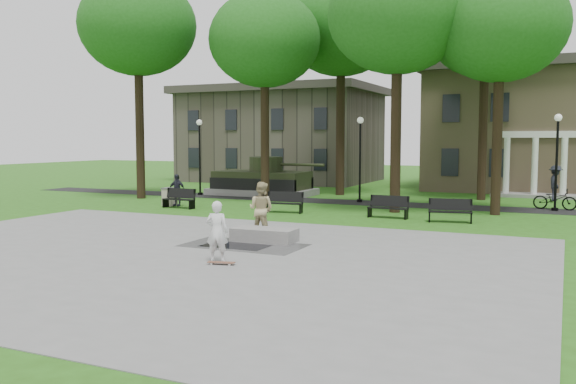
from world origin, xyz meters
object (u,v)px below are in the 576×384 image
at_px(cyclist, 555,192).
at_px(park_bench_0, 180,198).
at_px(skateboarder, 217,231).
at_px(concrete_block, 264,235).
at_px(friend_watching, 261,209).
at_px(trash_bin, 170,197).

height_order(cyclist, park_bench_0, cyclist).
height_order(skateboarder, park_bench_0, skateboarder).
xyz_separation_m(concrete_block, skateboarder, (0.37, -3.71, 0.65)).
bearing_deg(friend_watching, park_bench_0, -36.81).
bearing_deg(concrete_block, park_bench_0, 139.45).
distance_m(skateboarder, park_bench_0, 14.22).
relative_size(friend_watching, cyclist, 0.88).
height_order(skateboarder, cyclist, cyclist).
distance_m(friend_watching, park_bench_0, 10.24).
bearing_deg(park_bench_0, concrete_block, -36.21).
distance_m(concrete_block, cyclist, 17.01).
xyz_separation_m(cyclist, trash_bin, (-18.54, -6.49, -0.43)).
relative_size(concrete_block, cyclist, 0.99).
bearing_deg(skateboarder, cyclist, -129.29).
bearing_deg(friend_watching, trash_bin, -36.02).
height_order(concrete_block, park_bench_0, park_bench_0).
distance_m(concrete_block, skateboarder, 3.78).
bearing_deg(friend_watching, concrete_block, 124.89).
xyz_separation_m(concrete_block, park_bench_0, (-8.57, 7.34, 0.28)).
height_order(park_bench_0, trash_bin, park_bench_0).
relative_size(park_bench_0, trash_bin, 1.91).
distance_m(skateboarder, trash_bin, 15.44).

